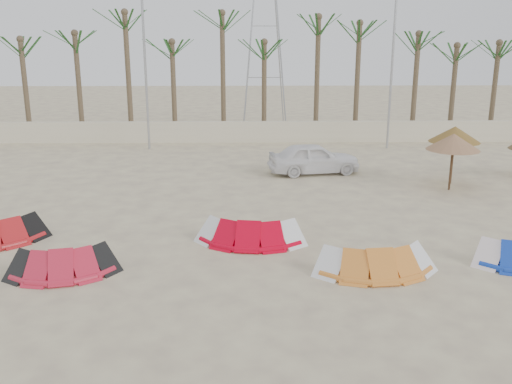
{
  "coord_description": "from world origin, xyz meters",
  "views": [
    {
      "loc": [
        -0.35,
        -12.97,
        6.67
      ],
      "look_at": [
        0.0,
        6.0,
        1.3
      ],
      "focal_mm": 40.0,
      "sensor_mm": 36.0,
      "label": 1
    }
  ],
  "objects_px": {
    "kite_orange": "(374,256)",
    "parasol_left": "(453,142)",
    "car": "(314,158)",
    "kite_red_mid": "(66,258)",
    "parasol_mid": "(455,134)",
    "kite_red_right": "(250,228)"
  },
  "relations": [
    {
      "from": "kite_orange",
      "to": "parasol_left",
      "type": "distance_m",
      "value": 10.12
    },
    {
      "from": "parasol_left",
      "to": "car",
      "type": "bearing_deg",
      "value": 150.96
    },
    {
      "from": "kite_red_mid",
      "to": "car",
      "type": "xyz_separation_m",
      "value": [
        8.46,
        11.63,
        0.33
      ]
    },
    {
      "from": "kite_red_mid",
      "to": "parasol_mid",
      "type": "relative_size",
      "value": 1.25
    },
    {
      "from": "kite_orange",
      "to": "parasol_mid",
      "type": "bearing_deg",
      "value": 59.72
    },
    {
      "from": "kite_red_mid",
      "to": "parasol_mid",
      "type": "bearing_deg",
      "value": 33.63
    },
    {
      "from": "kite_orange",
      "to": "parasol_left",
      "type": "height_order",
      "value": "parasol_left"
    },
    {
      "from": "parasol_left",
      "to": "parasol_mid",
      "type": "xyz_separation_m",
      "value": [
        0.43,
        1.08,
        0.14
      ]
    },
    {
      "from": "kite_red_right",
      "to": "parasol_left",
      "type": "bearing_deg",
      "value": 34.87
    },
    {
      "from": "car",
      "to": "kite_red_mid",
      "type": "bearing_deg",
      "value": 134.48
    },
    {
      "from": "kite_red_mid",
      "to": "parasol_left",
      "type": "xyz_separation_m",
      "value": [
        14.03,
        8.54,
        1.7
      ]
    },
    {
      "from": "kite_red_mid",
      "to": "parasol_mid",
      "type": "distance_m",
      "value": 17.46
    },
    {
      "from": "kite_red_right",
      "to": "kite_orange",
      "type": "relative_size",
      "value": 1.02
    },
    {
      "from": "kite_red_right",
      "to": "parasol_left",
      "type": "relative_size",
      "value": 1.45
    },
    {
      "from": "kite_red_right",
      "to": "parasol_mid",
      "type": "xyz_separation_m",
      "value": [
        9.16,
        7.16,
        1.83
      ]
    },
    {
      "from": "parasol_left",
      "to": "car",
      "type": "relative_size",
      "value": 0.57
    },
    {
      "from": "kite_red_mid",
      "to": "parasol_left",
      "type": "distance_m",
      "value": 16.51
    },
    {
      "from": "kite_orange",
      "to": "kite_red_right",
      "type": "bearing_deg",
      "value": 145.46
    },
    {
      "from": "parasol_mid",
      "to": "parasol_left",
      "type": "bearing_deg",
      "value": -111.82
    },
    {
      "from": "parasol_mid",
      "to": "kite_orange",
      "type": "bearing_deg",
      "value": -120.28
    },
    {
      "from": "kite_red_mid",
      "to": "parasol_left",
      "type": "relative_size",
      "value": 1.32
    },
    {
      "from": "parasol_left",
      "to": "kite_red_mid",
      "type": "bearing_deg",
      "value": -148.68
    }
  ]
}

